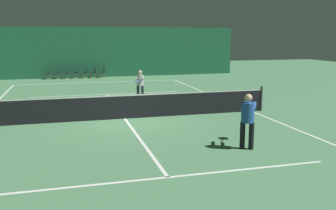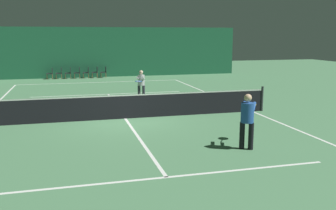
% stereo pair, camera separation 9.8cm
% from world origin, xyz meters
% --- Properties ---
extents(ground_plane, '(60.00, 60.00, 0.00)m').
position_xyz_m(ground_plane, '(0.00, 0.00, 0.00)').
color(ground_plane, '#4C7F56').
extents(backdrop_curtain, '(23.00, 0.12, 3.84)m').
position_xyz_m(backdrop_curtain, '(0.00, 15.35, 1.92)').
color(backdrop_curtain, '#1E5B3D').
rests_on(backdrop_curtain, ground).
extents(court_line_baseline_far, '(11.00, 0.10, 0.00)m').
position_xyz_m(court_line_baseline_far, '(0.00, 11.90, 0.00)').
color(court_line_baseline_far, white).
rests_on(court_line_baseline_far, ground).
extents(court_line_service_far, '(8.25, 0.10, 0.00)m').
position_xyz_m(court_line_service_far, '(0.00, 6.40, 0.00)').
color(court_line_service_far, white).
rests_on(court_line_service_far, ground).
extents(court_line_service_near, '(8.25, 0.10, 0.00)m').
position_xyz_m(court_line_service_near, '(0.00, -6.40, 0.00)').
color(court_line_service_near, white).
rests_on(court_line_service_near, ground).
extents(court_line_sideline_right, '(0.10, 23.80, 0.00)m').
position_xyz_m(court_line_sideline_right, '(5.50, 0.00, 0.00)').
color(court_line_sideline_right, white).
rests_on(court_line_sideline_right, ground).
extents(court_line_centre, '(0.10, 12.80, 0.00)m').
position_xyz_m(court_line_centre, '(0.00, 0.00, 0.00)').
color(court_line_centre, white).
rests_on(court_line_centre, ground).
extents(tennis_net, '(12.00, 0.10, 1.07)m').
position_xyz_m(tennis_net, '(0.00, 0.00, 0.51)').
color(tennis_net, black).
rests_on(tennis_net, ground).
extents(player_near, '(1.01, 1.30, 1.61)m').
position_xyz_m(player_near, '(2.80, -4.84, 0.94)').
color(player_near, black).
rests_on(player_near, ground).
extents(player_far, '(0.73, 1.31, 1.49)m').
position_xyz_m(player_far, '(1.44, 4.14, 0.87)').
color(player_far, '#2D2D38').
rests_on(player_far, ground).
extents(courtside_chair_0, '(0.44, 0.44, 0.84)m').
position_xyz_m(courtside_chair_0, '(-3.37, 14.80, 0.49)').
color(courtside_chair_0, brown).
rests_on(courtside_chair_0, ground).
extents(courtside_chair_1, '(0.44, 0.44, 0.84)m').
position_xyz_m(courtside_chair_1, '(-2.71, 14.80, 0.49)').
color(courtside_chair_1, brown).
rests_on(courtside_chair_1, ground).
extents(courtside_chair_2, '(0.44, 0.44, 0.84)m').
position_xyz_m(courtside_chair_2, '(-2.05, 14.80, 0.49)').
color(courtside_chair_2, brown).
rests_on(courtside_chair_2, ground).
extents(courtside_chair_3, '(0.44, 0.44, 0.84)m').
position_xyz_m(courtside_chair_3, '(-1.39, 14.80, 0.49)').
color(courtside_chair_3, brown).
rests_on(courtside_chair_3, ground).
extents(courtside_chair_4, '(0.44, 0.44, 0.84)m').
position_xyz_m(courtside_chair_4, '(-0.73, 14.80, 0.49)').
color(courtside_chair_4, brown).
rests_on(courtside_chair_4, ground).
extents(courtside_chair_5, '(0.44, 0.44, 0.84)m').
position_xyz_m(courtside_chair_5, '(-0.07, 14.80, 0.49)').
color(courtside_chair_5, brown).
rests_on(courtside_chair_5, ground).
extents(courtside_chair_6, '(0.44, 0.44, 0.84)m').
position_xyz_m(courtside_chair_6, '(0.60, 14.80, 0.49)').
color(courtside_chair_6, brown).
rests_on(courtside_chair_6, ground).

